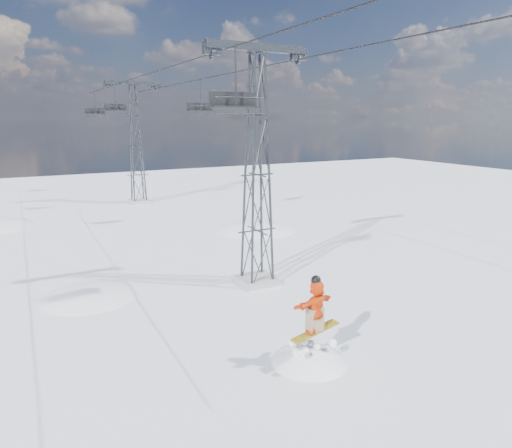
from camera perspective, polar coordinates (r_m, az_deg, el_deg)
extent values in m
plane|color=white|center=(16.75, 10.84, -16.29)|extent=(120.00, 120.00, 0.00)
sphere|color=white|center=(26.64, -18.68, -24.04)|extent=(16.00, 16.00, 16.00)
sphere|color=white|center=(37.47, 0.11, -14.95)|extent=(20.00, 20.00, 20.00)
sphere|color=white|center=(43.56, -29.00, -13.82)|extent=(22.00, 22.00, 22.00)
cube|color=#999999|center=(23.20, 0.13, -7.04)|extent=(1.80, 1.80, 0.30)
cube|color=#303338|center=(21.99, 0.15, 21.23)|extent=(5.00, 0.35, 0.35)
cube|color=#303338|center=(21.04, -5.55, 20.99)|extent=(0.80, 0.25, 0.50)
cube|color=#303338|center=(23.05, 5.33, 20.30)|extent=(0.80, 0.25, 0.50)
cube|color=#999999|center=(46.14, -14.38, 2.76)|extent=(1.80, 1.80, 0.30)
cube|color=#303338|center=(45.54, -15.21, 16.63)|extent=(5.00, 0.35, 0.35)
cube|color=#303338|center=(45.09, -18.03, 16.23)|extent=(0.80, 0.25, 0.50)
cube|color=#303338|center=(46.06, -12.41, 16.48)|extent=(0.80, 0.25, 0.50)
cylinder|color=black|center=(31.91, -13.68, 17.65)|extent=(0.06, 51.00, 0.06)
cylinder|color=black|center=(33.27, -5.95, 17.74)|extent=(0.06, 51.00, 0.06)
sphere|color=white|center=(17.40, 6.50, -21.68)|extent=(4.40, 4.40, 4.40)
cube|color=yellow|center=(15.66, 7.42, -13.16)|extent=(1.86, 0.56, 0.30)
imported|color=#F5460A|center=(15.28, 7.52, -10.10)|extent=(1.72, 0.84, 1.78)
cube|color=#8C7556|center=(15.48, 7.47, -11.74)|extent=(0.56, 0.47, 0.82)
sphere|color=black|center=(14.96, 7.62, -7.03)|extent=(0.33, 0.33, 0.33)
cylinder|color=black|center=(18.71, -2.57, 17.88)|extent=(0.08, 0.08, 2.28)
cube|color=black|center=(18.65, -2.53, 14.39)|extent=(2.07, 0.47, 0.08)
cube|color=black|center=(18.87, -2.84, 15.32)|extent=(2.07, 0.06, 0.57)
cylinder|color=black|center=(18.41, -2.17, 13.60)|extent=(2.07, 0.06, 0.06)
cylinder|color=black|center=(18.38, -2.12, 15.54)|extent=(2.07, 0.05, 0.05)
cylinder|color=black|center=(34.75, -6.95, 15.70)|extent=(0.08, 0.08, 2.21)
cube|color=black|center=(34.71, -6.90, 13.88)|extent=(2.01, 0.45, 0.08)
cube|color=black|center=(34.93, -7.04, 14.36)|extent=(2.01, 0.06, 0.55)
cylinder|color=black|center=(34.48, -6.74, 13.47)|extent=(2.01, 0.06, 0.06)
cylinder|color=black|center=(34.44, -6.73, 14.47)|extent=(2.01, 0.05, 0.05)
cylinder|color=black|center=(42.11, -17.19, 14.85)|extent=(0.08, 0.08, 2.09)
cube|color=black|center=(42.08, -17.10, 13.43)|extent=(1.90, 0.43, 0.08)
cube|color=black|center=(42.30, -17.18, 13.81)|extent=(1.90, 0.06, 0.52)
cylinder|color=black|center=(41.85, -17.01, 13.12)|extent=(1.90, 0.06, 0.06)
cylinder|color=black|center=(41.81, -17.05, 13.90)|extent=(1.90, 0.05, 0.05)
cylinder|color=black|center=(53.49, -19.53, 14.09)|extent=(0.08, 0.08, 2.31)
cube|color=black|center=(53.47, -19.43, 12.86)|extent=(2.10, 0.47, 0.08)
cube|color=black|center=(53.70, -19.50, 13.19)|extent=(2.10, 0.06, 0.58)
cylinder|color=black|center=(53.21, -19.37, 12.58)|extent=(2.10, 0.06, 0.06)
cylinder|color=black|center=(53.16, -19.41, 13.26)|extent=(2.10, 0.05, 0.05)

